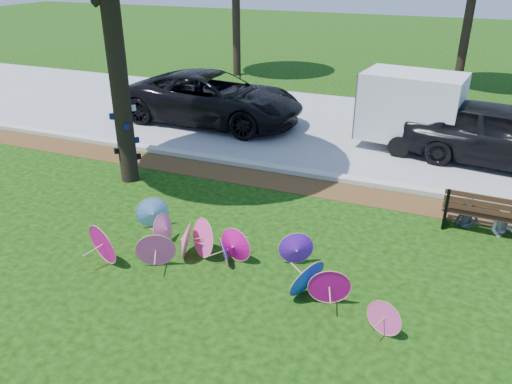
{
  "coord_description": "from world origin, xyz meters",
  "views": [
    {
      "loc": [
        3.86,
        -6.3,
        5.16
      ],
      "look_at": [
        0.5,
        2.0,
        0.9
      ],
      "focal_mm": 35.0,
      "sensor_mm": 36.0,
      "label": 1
    }
  ],
  "objects_px": {
    "black_van": "(213,98)",
    "park_bench": "(487,211)",
    "person_left": "(470,200)",
    "parasol_pile": "(215,250)",
    "cargo_trailer": "(411,106)",
    "person_right": "(507,208)",
    "dark_pickup": "(500,135)"
  },
  "relations": [
    {
      "from": "parasol_pile",
      "to": "park_bench",
      "type": "distance_m",
      "value": 5.61
    },
    {
      "from": "dark_pickup",
      "to": "person_right",
      "type": "bearing_deg",
      "value": -171.54
    },
    {
      "from": "black_van",
      "to": "person_left",
      "type": "distance_m",
      "value": 9.29
    },
    {
      "from": "dark_pickup",
      "to": "person_right",
      "type": "xyz_separation_m",
      "value": [
        0.05,
        -4.0,
        -0.28
      ]
    },
    {
      "from": "parasol_pile",
      "to": "person_left",
      "type": "relative_size",
      "value": 4.61
    },
    {
      "from": "black_van",
      "to": "cargo_trailer",
      "type": "bearing_deg",
      "value": -88.46
    },
    {
      "from": "parasol_pile",
      "to": "person_right",
      "type": "xyz_separation_m",
      "value": [
        4.91,
        3.31,
        0.21
      ]
    },
    {
      "from": "person_right",
      "to": "black_van",
      "type": "bearing_deg",
      "value": 142.91
    },
    {
      "from": "person_right",
      "to": "park_bench",
      "type": "bearing_deg",
      "value": 178.19
    },
    {
      "from": "parasol_pile",
      "to": "dark_pickup",
      "type": "xyz_separation_m",
      "value": [
        4.86,
        7.31,
        0.49
      ]
    },
    {
      "from": "black_van",
      "to": "person_right",
      "type": "distance_m",
      "value": 9.91
    },
    {
      "from": "parasol_pile",
      "to": "cargo_trailer",
      "type": "xyz_separation_m",
      "value": [
        2.46,
        7.74,
        0.89
      ]
    },
    {
      "from": "dark_pickup",
      "to": "person_left",
      "type": "distance_m",
      "value": 4.06
    },
    {
      "from": "park_bench",
      "to": "person_left",
      "type": "xyz_separation_m",
      "value": [
        -0.35,
        0.05,
        0.17
      ]
    },
    {
      "from": "park_bench",
      "to": "person_right",
      "type": "height_order",
      "value": "person_right"
    },
    {
      "from": "person_left",
      "to": "person_right",
      "type": "height_order",
      "value": "person_left"
    },
    {
      "from": "black_van",
      "to": "park_bench",
      "type": "xyz_separation_m",
      "value": [
        8.46,
        -4.57,
        -0.38
      ]
    },
    {
      "from": "parasol_pile",
      "to": "cargo_trailer",
      "type": "height_order",
      "value": "cargo_trailer"
    },
    {
      "from": "park_bench",
      "to": "person_right",
      "type": "bearing_deg",
      "value": 10.65
    },
    {
      "from": "cargo_trailer",
      "to": "person_left",
      "type": "relative_size",
      "value": 2.17
    },
    {
      "from": "dark_pickup",
      "to": "parasol_pile",
      "type": "bearing_deg",
      "value": 154.11
    },
    {
      "from": "black_van",
      "to": "park_bench",
      "type": "bearing_deg",
      "value": -116.0
    },
    {
      "from": "black_van",
      "to": "park_bench",
      "type": "height_order",
      "value": "black_van"
    },
    {
      "from": "dark_pickup",
      "to": "person_right",
      "type": "relative_size",
      "value": 4.4
    },
    {
      "from": "cargo_trailer",
      "to": "person_right",
      "type": "relative_size",
      "value": 2.4
    },
    {
      "from": "dark_pickup",
      "to": "park_bench",
      "type": "distance_m",
      "value": 4.08
    },
    {
      "from": "black_van",
      "to": "cargo_trailer",
      "type": "height_order",
      "value": "cargo_trailer"
    },
    {
      "from": "person_left",
      "to": "black_van",
      "type": "bearing_deg",
      "value": 164.12
    },
    {
      "from": "parasol_pile",
      "to": "person_left",
      "type": "height_order",
      "value": "person_left"
    },
    {
      "from": "black_van",
      "to": "person_right",
      "type": "xyz_separation_m",
      "value": [
        8.81,
        -4.52,
        -0.27
      ]
    },
    {
      "from": "cargo_trailer",
      "to": "park_bench",
      "type": "distance_m",
      "value": 5.01
    },
    {
      "from": "black_van",
      "to": "cargo_trailer",
      "type": "xyz_separation_m",
      "value": [
        6.36,
        -0.09,
        0.41
      ]
    }
  ]
}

